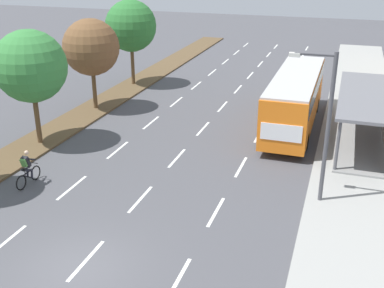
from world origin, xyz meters
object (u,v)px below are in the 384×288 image
Objects in this scene: bus at (295,95)px; cyclist at (27,169)px; bus_shelter at (369,114)px; median_tree_fourth at (131,26)px; median_tree_second at (30,66)px; streetlight at (324,119)px; median_tree_third at (91,47)px.

bus is 16.15m from cyclist.
bus_shelter is at bearing 34.02° from cyclist.
bus is 15.15m from median_tree_fourth.
streetlight is at bearing -7.06° from median_tree_second.
median_tree_fourth is (-0.34, 13.32, 0.26)m from median_tree_second.
median_tree_third reaches higher than cyclist.
median_tree_fourth is at bearing 157.02° from bus_shelter.
median_tree_fourth is (-0.22, 6.66, 0.46)m from median_tree_third.
median_tree_third is 0.91× the size of median_tree_fourth.
streetlight is (15.64, -8.58, -0.42)m from median_tree_third.
streetlight is (-2.11, -7.62, 2.02)m from bus_shelter.
streetlight reaches higher than bus.
bus is 6.20× the size of cyclist.
streetlight reaches higher than median_tree_second.
bus is 13.68m from median_tree_third.
median_tree_third is at bearing 151.25° from streetlight.
streetlight is at bearing 11.20° from cyclist.
streetlight is at bearing -105.46° from bus_shelter.
bus is at bearing 103.06° from streetlight.
bus_shelter is 17.94m from median_tree_third.
bus_shelter is 18.26m from cyclist.
bus_shelter is at bearing 17.92° from median_tree_second.
bus_shelter is 4.62m from bus.
median_tree_fourth is 1.03× the size of streetlight.
median_tree_second is at bearing -88.52° from median_tree_fourth.
median_tree_third is (-2.65, 11.16, 3.52)m from cyclist.
streetlight reaches higher than median_tree_third.
bus_shelter is 8.16m from streetlight.
bus_shelter is 1.60× the size of median_tree_third.
median_tree_third is 17.85m from streetlight.
median_tree_third is (-13.47, -0.76, 2.24)m from bus.
bus_shelter reaches higher than cyclist.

